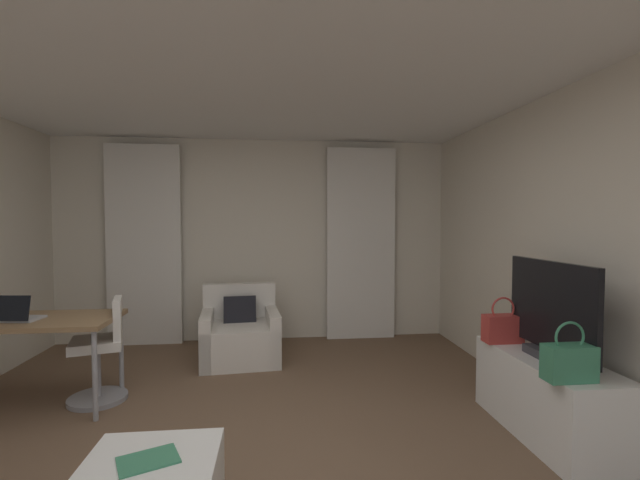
# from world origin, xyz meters

# --- Properties ---
(ground_plane) EXTENTS (12.00, 12.00, 0.00)m
(ground_plane) POSITION_xyz_m (0.00, 0.00, 0.00)
(ground_plane) COLOR brown
(wall_window) EXTENTS (5.12, 0.06, 2.60)m
(wall_window) POSITION_xyz_m (0.00, 3.03, 1.30)
(wall_window) COLOR beige
(wall_window) RESTS_ON ground
(wall_right) EXTENTS (0.06, 6.12, 2.60)m
(wall_right) POSITION_xyz_m (2.53, 0.00, 1.30)
(wall_right) COLOR beige
(wall_right) RESTS_ON ground
(ceiling) EXTENTS (5.12, 6.12, 0.06)m
(ceiling) POSITION_xyz_m (0.00, 0.00, 2.63)
(ceiling) COLOR white
(ceiling) RESTS_ON wall_left
(curtain_left_panel) EXTENTS (0.90, 0.06, 2.50)m
(curtain_left_panel) POSITION_xyz_m (-1.38, 2.90, 1.25)
(curtain_left_panel) COLOR silver
(curtain_left_panel) RESTS_ON ground
(curtain_right_panel) EXTENTS (0.90, 0.06, 2.50)m
(curtain_right_panel) POSITION_xyz_m (1.38, 2.90, 1.25)
(curtain_right_panel) COLOR silver
(curtain_right_panel) RESTS_ON ground
(armchair) EXTENTS (0.90, 0.89, 0.81)m
(armchair) POSITION_xyz_m (-0.14, 2.16, 0.28)
(armchair) COLOR silver
(armchair) RESTS_ON ground
(desk) EXTENTS (1.34, 0.68, 0.75)m
(desk) POSITION_xyz_m (-1.77, 1.08, 0.69)
(desk) COLOR olive
(desk) RESTS_ON ground
(desk_chair) EXTENTS (0.50, 0.50, 0.88)m
(desk_chair) POSITION_xyz_m (-1.24, 1.19, 0.39)
(desk_chair) COLOR gray
(desk_chair) RESTS_ON ground
(laptop) EXTENTS (0.35, 0.28, 0.22)m
(laptop) POSITION_xyz_m (-1.83, 1.01, 0.79)
(laptop) COLOR #ADADB2
(laptop) RESTS_ON desk
(magazine_open) EXTENTS (0.34, 0.30, 0.01)m
(magazine_open) POSITION_xyz_m (-0.39, -0.50, 0.37)
(magazine_open) COLOR #387F5B
(magazine_open) RESTS_ON coffee_table
(tv_console) EXTENTS (0.48, 1.19, 0.57)m
(tv_console) POSITION_xyz_m (2.19, 0.21, 0.29)
(tv_console) COLOR white
(tv_console) RESTS_ON ground
(tv_flatscreen) EXTENTS (0.20, 0.94, 0.70)m
(tv_flatscreen) POSITION_xyz_m (2.19, 0.19, 0.90)
(tv_flatscreen) COLOR #333338
(tv_flatscreen) RESTS_ON tv_console
(handbag_primary) EXTENTS (0.30, 0.14, 0.37)m
(handbag_primary) POSITION_xyz_m (2.07, 0.61, 0.69)
(handbag_primary) COLOR #B73833
(handbag_primary) RESTS_ON tv_console
(handbag_secondary) EXTENTS (0.30, 0.14, 0.37)m
(handbag_secondary) POSITION_xyz_m (2.04, -0.23, 0.69)
(handbag_secondary) COLOR #387F5B
(handbag_secondary) RESTS_ON tv_console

